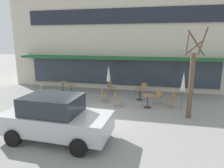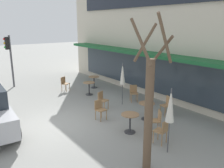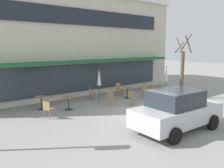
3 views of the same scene
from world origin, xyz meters
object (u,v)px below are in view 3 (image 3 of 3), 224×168
at_px(cafe_table_near_wall, 148,93).
at_px(cafe_table_streetside, 41,101).
at_px(cafe_chair_2, 145,90).
at_px(patio_umbrella_cream_folded, 166,74).
at_px(cafe_chair_5, 91,92).
at_px(cafe_table_by_tree, 127,91).
at_px(cafe_table_mid_patio, 69,101).
at_px(cafe_chair_0, 48,108).
at_px(patio_umbrella_green_folded, 99,77).
at_px(parked_sedan, 177,110).
at_px(cafe_chair_1, 158,90).
at_px(cafe_chair_6, 132,97).
at_px(cafe_chair_3, 111,97).
at_px(street_tree, 182,71).
at_px(cafe_chair_4, 119,88).

distance_m(cafe_table_near_wall, cafe_table_streetside, 6.86).
bearing_deg(cafe_chair_2, patio_umbrella_cream_folded, -32.58).
bearing_deg(cafe_chair_5, cafe_table_near_wall, -43.24).
relative_size(patio_umbrella_cream_folded, cafe_chair_5, 2.47).
bearing_deg(cafe_table_by_tree, cafe_table_mid_patio, -178.25).
relative_size(cafe_table_by_tree, cafe_table_mid_patio, 1.00).
bearing_deg(cafe_table_streetside, cafe_chair_0, -103.79).
distance_m(cafe_table_streetside, cafe_table_by_tree, 5.94).
distance_m(patio_umbrella_green_folded, cafe_chair_5, 1.39).
bearing_deg(cafe_table_streetside, parked_sedan, -65.99).
bearing_deg(cafe_chair_0, cafe_table_by_tree, 8.65).
relative_size(cafe_chair_1, cafe_chair_5, 1.00).
bearing_deg(cafe_chair_6, cafe_chair_3, 141.74).
xyz_separation_m(cafe_chair_0, cafe_chair_1, (8.25, -0.15, 0.00)).
distance_m(patio_umbrella_cream_folded, cafe_chair_2, 1.89).
xyz_separation_m(patio_umbrella_green_folded, cafe_chair_3, (-0.03, -1.25, -1.10)).
bearing_deg(street_tree, patio_umbrella_cream_folded, 100.45).
height_order(cafe_chair_5, street_tree, street_tree).
xyz_separation_m(cafe_table_near_wall, cafe_table_mid_patio, (-5.28, 1.30, 0.00)).
xyz_separation_m(cafe_chair_3, parked_sedan, (-0.58, -5.13, 0.35)).
height_order(patio_umbrella_green_folded, cafe_chair_3, patio_umbrella_green_folded).
relative_size(patio_umbrella_green_folded, patio_umbrella_cream_folded, 1.00).
bearing_deg(cafe_table_streetside, cafe_chair_4, 1.94).
xyz_separation_m(cafe_chair_2, cafe_chair_5, (-3.39, 1.77, 0.00)).
xyz_separation_m(cafe_chair_3, street_tree, (4.86, -1.67, 1.40)).
xyz_separation_m(cafe_table_streetside, cafe_chair_5, (3.63, 0.28, 0.01)).
relative_size(cafe_chair_3, street_tree, 0.20).
distance_m(cafe_table_near_wall, patio_umbrella_green_folded, 3.47).
distance_m(cafe_chair_0, cafe_chair_3, 4.13).
distance_m(cafe_chair_3, street_tree, 5.33).
distance_m(cafe_table_near_wall, cafe_chair_1, 1.39).
bearing_deg(cafe_chair_2, cafe_table_streetside, 168.04).
bearing_deg(cafe_chair_2, cafe_chair_1, -35.05).
bearing_deg(cafe_chair_0, parked_sedan, -54.91).
xyz_separation_m(cafe_chair_1, cafe_chair_4, (-1.73, 2.23, 0.00)).
xyz_separation_m(cafe_table_by_tree, cafe_chair_6, (-1.19, -1.68, 0.01)).
relative_size(cafe_table_near_wall, street_tree, 0.17).
bearing_deg(cafe_chair_4, cafe_table_near_wall, -81.58).
bearing_deg(cafe_chair_1, patio_umbrella_green_folded, 160.27).
relative_size(cafe_chair_0, cafe_chair_6, 1.00).
relative_size(patio_umbrella_cream_folded, cafe_chair_3, 2.47).
height_order(cafe_table_streetside, street_tree, street_tree).
xyz_separation_m(cafe_table_streetside, cafe_chair_1, (7.79, -2.03, 0.01)).
bearing_deg(cafe_chair_3, cafe_chair_4, 40.01).
bearing_deg(cafe_table_near_wall, parked_sedan, -126.21).
distance_m(cafe_table_by_tree, street_tree, 3.95).
xyz_separation_m(patio_umbrella_green_folded, cafe_chair_2, (3.32, -0.93, -1.10)).
bearing_deg(parked_sedan, cafe_table_near_wall, 53.79).
bearing_deg(patio_umbrella_green_folded, cafe_table_streetside, 171.41).
bearing_deg(cafe_chair_1, cafe_chair_5, 150.95).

